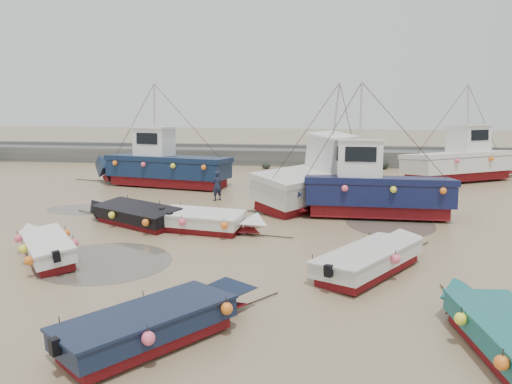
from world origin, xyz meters
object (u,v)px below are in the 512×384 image
person (217,200)px  dinghy_2 (502,325)px  dinghy_3 (375,256)px  cabin_boat_1 (322,178)px  dinghy_4 (132,212)px  dinghy_1 (161,319)px  cabin_boat_0 (159,165)px  dinghy_5 (210,219)px  cabin_boat_2 (365,188)px  cabin_boat_3 (466,160)px  dinghy_0 (47,243)px

person → dinghy_2: bearing=83.2°
dinghy_3 → cabin_boat_1: (-1.67, 9.95, 0.80)m
dinghy_3 → dinghy_4: 11.20m
dinghy_1 → cabin_boat_0: (-6.05, 19.10, 0.78)m
dinghy_2 → person: (-9.57, 14.68, -0.55)m
dinghy_4 → dinghy_5: size_ratio=1.04×
dinghy_5 → cabin_boat_2: 7.61m
dinghy_2 → dinghy_1: bearing=176.3°
cabin_boat_2 → person: 8.07m
cabin_boat_2 → cabin_boat_3: 12.95m
dinghy_2 → cabin_boat_2: bearing=91.6°
dinghy_2 → dinghy_5: (-8.70, 8.66, 0.00)m
dinghy_1 → person: (-1.66, 15.25, -0.54)m
cabin_boat_1 → cabin_boat_2: size_ratio=0.89×
dinghy_4 → cabin_boat_3: (17.92, 13.18, 0.80)m
dinghy_2 → dinghy_5: 12.28m
dinghy_0 → dinghy_3: (11.38, 0.05, -0.02)m
dinghy_2 → dinghy_4: 15.69m
dinghy_0 → dinghy_2: (13.71, -4.70, -0.00)m
cabin_boat_1 → cabin_boat_2: (1.98, -2.50, 0.02)m
cabin_boat_0 → cabin_boat_3: 19.91m
dinghy_0 → cabin_boat_0: size_ratio=0.47×
cabin_boat_0 → cabin_boat_1: bearing=-100.5°
dinghy_0 → cabin_boat_1: cabin_boat_1 is taller
dinghy_1 → dinghy_5: (-0.79, 9.23, 0.01)m
dinghy_4 → dinghy_3: bearing=-86.7°
dinghy_3 → cabin_boat_0: size_ratio=0.56×
cabin_boat_3 → dinghy_1: bearing=-57.3°
dinghy_2 → cabin_boat_2: size_ratio=0.60×
dinghy_5 → person: size_ratio=3.55×
dinghy_2 → cabin_boat_3: cabin_boat_3 is taller
dinghy_1 → cabin_boat_1: 15.78m
cabin_boat_3 → dinghy_0: bearing=-74.1°
cabin_boat_2 → person: size_ratio=6.10×
dinghy_0 → dinghy_1: size_ratio=0.91×
dinghy_0 → cabin_boat_2: bearing=-5.3°
dinghy_0 → dinghy_4: 5.04m
dinghy_0 → dinghy_3: bearing=-37.8°
dinghy_5 → cabin_boat_1: 7.69m
dinghy_3 → cabin_boat_3: bearing=102.3°
dinghy_0 → cabin_boat_1: bearing=7.8°
dinghy_1 → dinghy_3: same height
dinghy_0 → cabin_boat_2: (11.70, 7.50, 0.80)m
cabin_boat_3 → dinghy_5: bearing=-72.6°
dinghy_0 → person: (4.14, 9.99, -0.55)m
cabin_boat_3 → person: size_ratio=5.95×
cabin_boat_3 → dinghy_2: bearing=-40.9°
dinghy_1 → dinghy_4: (-4.52, 10.14, 0.00)m
dinghy_5 → cabin_boat_2: cabin_boat_2 is taller
person → cabin_boat_0: bearing=-81.1°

